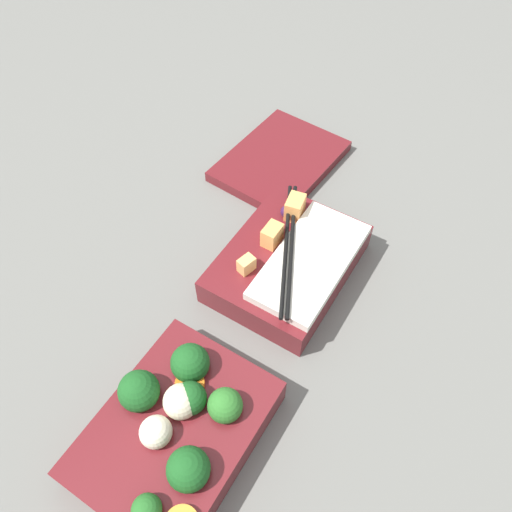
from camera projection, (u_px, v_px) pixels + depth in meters
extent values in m
plane|color=slate|center=(240.00, 351.00, 0.58)|extent=(3.00, 3.00, 0.00)
cube|color=maroon|center=(180.00, 435.00, 0.51)|extent=(0.20, 0.15, 0.04)
sphere|color=#19511E|center=(188.00, 469.00, 0.46)|extent=(0.04, 0.04, 0.04)
sphere|color=#19511E|center=(188.00, 397.00, 0.50)|extent=(0.03, 0.03, 0.03)
sphere|color=#19511E|center=(139.00, 391.00, 0.50)|extent=(0.04, 0.04, 0.04)
sphere|color=#236023|center=(147.00, 510.00, 0.44)|extent=(0.03, 0.03, 0.03)
sphere|color=#19511E|center=(190.00, 363.00, 0.52)|extent=(0.04, 0.04, 0.04)
sphere|color=#2D7028|center=(225.00, 405.00, 0.49)|extent=(0.04, 0.04, 0.04)
cylinder|color=orange|center=(190.00, 384.00, 0.51)|extent=(0.03, 0.03, 0.01)
sphere|color=beige|center=(181.00, 401.00, 0.50)|extent=(0.04, 0.04, 0.04)
sphere|color=beige|center=(156.00, 432.00, 0.48)|extent=(0.03, 0.03, 0.03)
cube|color=maroon|center=(287.00, 263.00, 0.64)|extent=(0.20, 0.15, 0.04)
cube|color=silver|center=(310.00, 261.00, 0.61)|extent=(0.17, 0.08, 0.01)
cube|color=#EAB266|center=(246.00, 265.00, 0.60)|extent=(0.02, 0.02, 0.02)
cube|color=#F4A356|center=(272.00, 235.00, 0.62)|extent=(0.03, 0.02, 0.03)
cube|color=#F4A356|center=(295.00, 207.00, 0.65)|extent=(0.03, 0.03, 0.03)
sphere|color=#381942|center=(287.00, 212.00, 0.65)|extent=(0.02, 0.02, 0.02)
cylinder|color=black|center=(292.00, 247.00, 0.61)|extent=(0.19, 0.10, 0.01)
cylinder|color=black|center=(286.00, 246.00, 0.61)|extent=(0.19, 0.10, 0.01)
cube|color=maroon|center=(280.00, 161.00, 0.77)|extent=(0.20, 0.16, 0.02)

